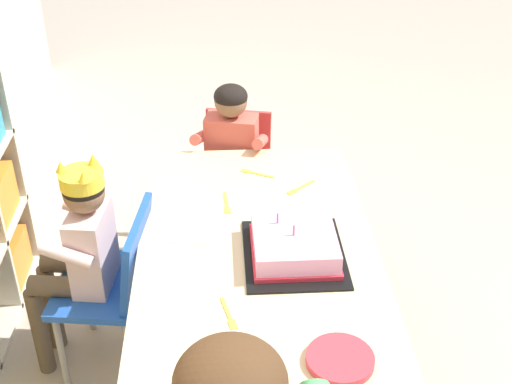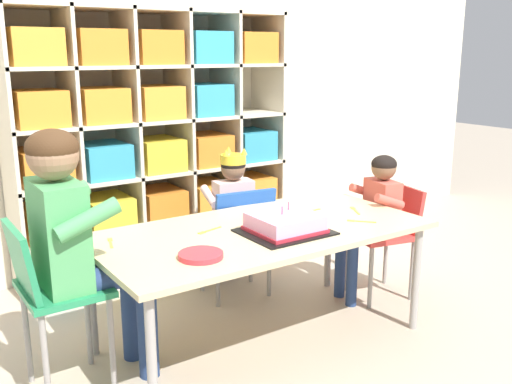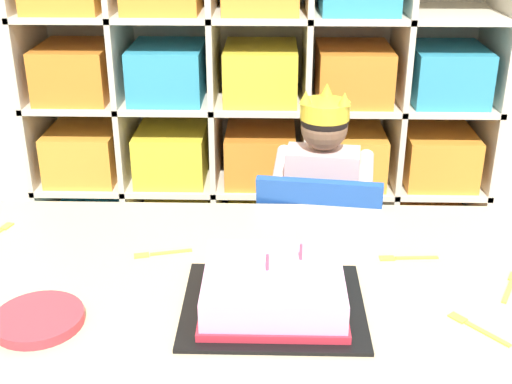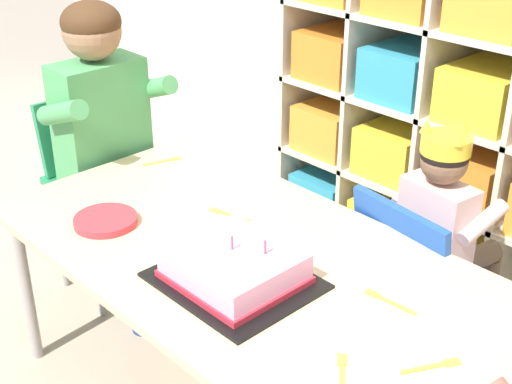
# 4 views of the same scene
# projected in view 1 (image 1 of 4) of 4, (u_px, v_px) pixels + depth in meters

# --- Properties ---
(activity_table) EXTENTS (1.51, 0.76, 0.56)m
(activity_table) POSITION_uv_depth(u_px,v_px,m) (259.00, 276.00, 2.11)
(activity_table) COLOR #D1B789
(activity_table) RESTS_ON ground
(classroom_chair_blue) EXTENTS (0.40, 0.36, 0.63)m
(classroom_chair_blue) POSITION_uv_depth(u_px,v_px,m) (115.00, 278.00, 2.32)
(classroom_chair_blue) COLOR #1E4CA8
(classroom_chair_blue) RESTS_ON ground
(child_with_crown) EXTENTS (0.31, 0.32, 0.83)m
(child_with_crown) POSITION_uv_depth(u_px,v_px,m) (79.00, 245.00, 2.25)
(child_with_crown) COLOR beige
(child_with_crown) RESTS_ON ground
(classroom_chair_guest_side) EXTENTS (0.40, 0.37, 0.61)m
(classroom_chair_guest_side) POSITION_uv_depth(u_px,v_px,m) (235.00, 172.00, 2.94)
(classroom_chair_guest_side) COLOR red
(classroom_chair_guest_side) RESTS_ON ground
(guest_at_table_side) EXTENTS (0.32, 0.32, 0.80)m
(guest_at_table_side) POSITION_uv_depth(u_px,v_px,m) (230.00, 156.00, 2.79)
(guest_at_table_side) COLOR #D15647
(guest_at_table_side) RESTS_ON ground
(birthday_cake_on_tray) EXTENTS (0.37, 0.31, 0.12)m
(birthday_cake_on_tray) POSITION_uv_depth(u_px,v_px,m) (294.00, 245.00, 2.12)
(birthday_cake_on_tray) COLOR black
(birthday_cake_on_tray) RESTS_ON activity_table
(paper_plate_stack) EXTENTS (0.18, 0.18, 0.02)m
(paper_plate_stack) POSITION_uv_depth(u_px,v_px,m) (340.00, 360.00, 1.75)
(paper_plate_stack) COLOR #DB333D
(paper_plate_stack) RESTS_ON activity_table
(paper_napkin_square) EXTENTS (0.15, 0.15, 0.00)m
(paper_napkin_square) POSITION_uv_depth(u_px,v_px,m) (192.00, 231.00, 2.25)
(paper_napkin_square) COLOR white
(paper_napkin_square) RESTS_ON activity_table
(fork_near_cake_tray) EXTENTS (0.08, 0.13, 0.00)m
(fork_near_cake_tray) POSITION_uv_depth(u_px,v_px,m) (255.00, 173.00, 2.57)
(fork_near_cake_tray) COLOR yellow
(fork_near_cake_tray) RESTS_ON activity_table
(fork_near_child_seat) EXTENTS (0.14, 0.05, 0.00)m
(fork_near_child_seat) POSITION_uv_depth(u_px,v_px,m) (229.00, 315.00, 1.90)
(fork_near_child_seat) COLOR yellow
(fork_near_child_seat) RESTS_ON activity_table
(fork_at_table_front_edge) EXTENTS (0.10, 0.11, 0.00)m
(fork_at_table_front_edge) POSITION_uv_depth(u_px,v_px,m) (299.00, 188.00, 2.48)
(fork_at_table_front_edge) COLOR yellow
(fork_at_table_front_edge) RESTS_ON activity_table
(fork_scattered_mid_table) EXTENTS (0.14, 0.02, 0.00)m
(fork_scattered_mid_table) POSITION_uv_depth(u_px,v_px,m) (227.00, 204.00, 2.39)
(fork_scattered_mid_table) COLOR yellow
(fork_scattered_mid_table) RESTS_ON activity_table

